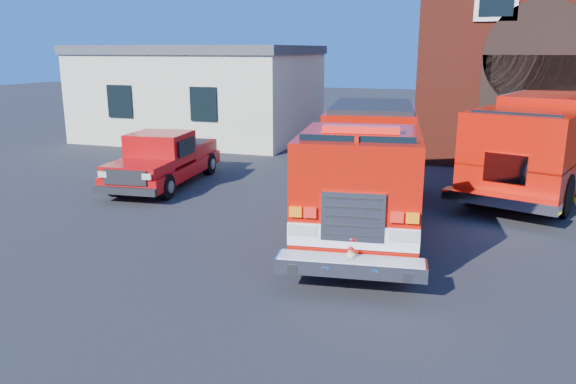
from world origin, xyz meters
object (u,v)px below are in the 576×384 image
(fire_engine, at_px, (367,165))
(pickup_truck, at_px, (165,160))
(side_building, at_px, (204,91))
(secondary_truck, at_px, (547,139))

(fire_engine, bearing_deg, pickup_truck, 164.47)
(side_building, distance_m, fire_engine, 15.39)
(pickup_truck, bearing_deg, secondary_truck, 15.88)
(side_building, relative_size, secondary_truck, 1.12)
(side_building, bearing_deg, fire_engine, -48.64)
(side_building, height_order, fire_engine, side_building)
(fire_engine, xyz_separation_m, pickup_truck, (-6.75, 1.88, -0.62))
(side_building, xyz_separation_m, pickup_truck, (3.40, -9.66, -1.40))
(pickup_truck, height_order, secondary_truck, secondary_truck)
(side_building, xyz_separation_m, secondary_truck, (14.75, -6.43, -0.66))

